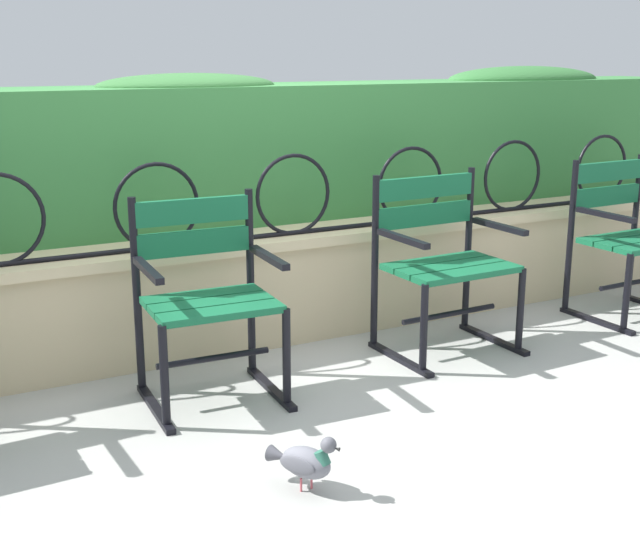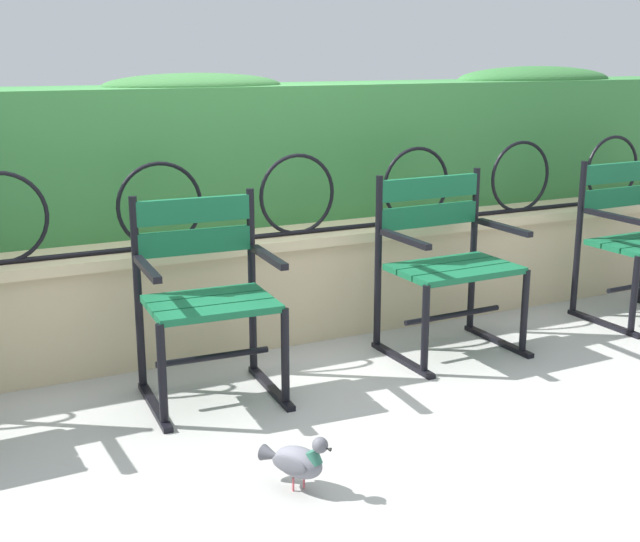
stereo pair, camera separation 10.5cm
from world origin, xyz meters
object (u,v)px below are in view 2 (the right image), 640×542
at_px(pigeon_near_chairs, 297,460).
at_px(park_chair_centre_left, 206,293).
at_px(park_chair_rightmost, 634,236).
at_px(park_chair_centre_right, 446,259).

bearing_deg(pigeon_near_chairs, park_chair_centre_left, 89.76).
bearing_deg(park_chair_rightmost, park_chair_centre_left, -179.38).
relative_size(park_chair_centre_right, pigeon_near_chairs, 3.33).
xyz_separation_m(park_chair_centre_left, park_chair_centre_right, (1.28, 0.04, 0.01)).
bearing_deg(park_chair_centre_right, park_chair_rightmost, -0.39).
xyz_separation_m(park_chair_centre_left, park_chair_rightmost, (2.56, 0.03, 0.00)).
relative_size(park_chair_rightmost, pigeon_near_chairs, 3.33).
bearing_deg(park_chair_centre_right, park_chair_centre_left, -178.36).
xyz_separation_m(park_chair_centre_left, pigeon_near_chairs, (-0.00, -0.95, -0.35)).
bearing_deg(park_chair_centre_left, park_chair_centre_right, 1.64).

